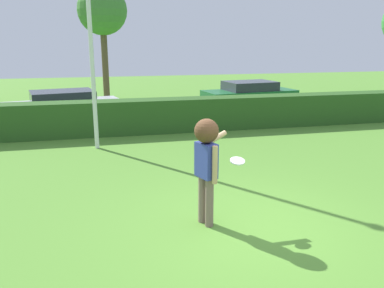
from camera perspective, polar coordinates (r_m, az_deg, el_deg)
ground_plane at (r=6.79m, az=7.56°, el=-11.88°), size 60.00×60.00×0.00m
person at (r=6.45m, az=2.13°, el=-1.64°), size 0.68×0.73×1.82m
frisbee at (r=6.57m, az=6.56°, el=-2.44°), size 0.25×0.24×0.09m
lamppost at (r=11.48m, az=-14.65°, el=18.11°), size 0.24×0.24×6.97m
hedge_row at (r=13.58m, az=-3.70°, el=4.16°), size 20.27×0.90×1.12m
parked_car_silver at (r=15.46m, az=-18.05°, el=5.24°), size 4.46×2.52×1.25m
parked_car_green at (r=18.37m, az=8.28°, el=7.18°), size 4.39×2.26×1.25m
birch_tree at (r=21.32m, az=-12.80°, el=18.15°), size 2.47×2.47×5.76m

